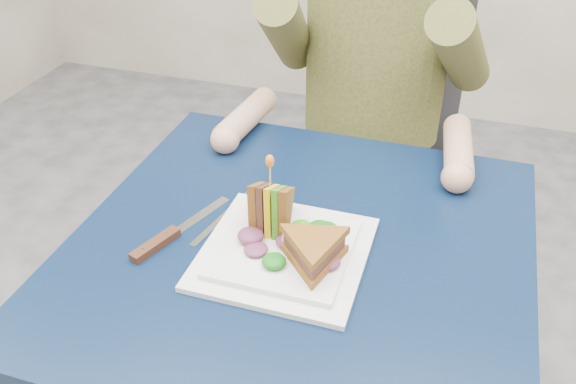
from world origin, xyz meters
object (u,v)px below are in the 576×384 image
(chair, at_px, (375,137))
(sandwich_upright, at_px, (271,209))
(fork, at_px, (222,219))
(diner, at_px, (378,17))
(table, at_px, (299,278))
(sandwich_flat, at_px, (314,250))
(plate, at_px, (284,251))
(knife, at_px, (164,239))

(chair, xyz_separation_m, sandwich_upright, (-0.05, -0.72, 0.24))
(sandwich_upright, distance_m, fork, 0.11)
(diner, relative_size, sandwich_upright, 5.12)
(table, relative_size, chair, 0.81)
(chair, height_order, sandwich_flat, chair)
(plate, relative_size, sandwich_flat, 1.45)
(chair, xyz_separation_m, sandwich_flat, (0.04, -0.79, 0.23))
(diner, relative_size, knife, 3.47)
(diner, xyz_separation_m, sandwich_upright, (-0.05, -0.61, -0.13))
(fork, height_order, knife, knife)
(chair, distance_m, plate, 0.79)
(sandwich_upright, bearing_deg, plate, -49.68)
(sandwich_flat, relative_size, fork, 1.01)
(table, relative_size, sandwich_upright, 5.16)
(chair, relative_size, sandwich_upright, 6.39)
(chair, relative_size, plate, 3.58)
(sandwich_upright, bearing_deg, diner, 85.09)
(sandwich_upright, bearing_deg, fork, 172.67)
(chair, xyz_separation_m, fork, (-0.15, -0.71, 0.19))
(plate, distance_m, sandwich_upright, 0.07)
(chair, height_order, plate, chair)
(table, height_order, diner, diner)
(sandwich_upright, bearing_deg, chair, 85.85)
(table, distance_m, knife, 0.24)
(plate, xyz_separation_m, sandwich_upright, (-0.04, 0.04, 0.05))
(sandwich_flat, xyz_separation_m, fork, (-0.19, 0.08, -0.04))
(diner, bearing_deg, sandwich_flat, -86.55)
(sandwich_flat, xyz_separation_m, sandwich_upright, (-0.09, 0.07, 0.01))
(chair, bearing_deg, table, -90.00)
(chair, bearing_deg, plate, -91.05)
(plate, bearing_deg, knife, -172.39)
(chair, xyz_separation_m, plate, (-0.01, -0.77, 0.20))
(table, bearing_deg, plate, -109.44)
(table, xyz_separation_m, chair, (0.00, 0.73, -0.11))
(table, distance_m, plate, 0.10)
(knife, bearing_deg, sandwich_upright, 23.80)
(diner, relative_size, plate, 2.87)
(diner, bearing_deg, table, -90.00)
(fork, relative_size, knife, 0.83)
(diner, height_order, fork, diner)
(diner, height_order, plate, diner)
(table, distance_m, diner, 0.67)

